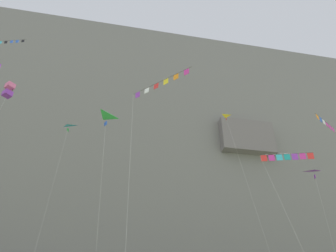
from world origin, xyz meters
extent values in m
cube|color=slate|center=(0.00, 68.37, 35.90)|extent=(180.00, 26.51, 71.79)
cube|color=slate|center=(23.70, 54.48, 40.60)|extent=(12.04, 3.08, 7.80)
cube|color=pink|center=(-18.79, 33.49, 30.79)|extent=(1.40, 1.40, 0.69)
cube|color=purple|center=(-18.79, 33.49, 29.52)|extent=(1.40, 1.40, 0.69)
cylinder|color=black|center=(-18.35, 33.49, 30.16)|extent=(0.03, 0.03, 1.87)
cylinder|color=black|center=(-19.24, 33.49, 30.16)|extent=(0.03, 0.03, 1.87)
cylinder|color=black|center=(15.86, 21.60, 21.83)|extent=(3.46, 2.12, 0.03)
cube|color=#CC3399|center=(17.30, 22.48, 21.56)|extent=(0.41, 0.27, 0.50)
cube|color=#CC3399|center=(16.73, 22.13, 21.56)|extent=(0.40, 0.26, 0.50)
cube|color=#CC3399|center=(16.15, 21.78, 21.56)|extent=(0.42, 0.30, 0.50)
cube|color=white|center=(15.58, 21.43, 21.56)|extent=(0.40, 0.27, 0.50)
cube|color=blue|center=(15.00, 21.08, 21.56)|extent=(0.42, 0.30, 0.50)
cube|color=orange|center=(14.43, 20.73, 21.56)|extent=(0.42, 0.29, 0.50)
pyramid|color=purple|center=(21.26, 32.12, 21.36)|extent=(2.13, 1.72, 0.36)
cube|color=purple|center=(21.44, 32.69, 21.24)|extent=(0.22, 0.53, 0.58)
cylinder|color=black|center=(-1.24, 20.04, 22.92)|extent=(4.54, 4.71, 0.03)
cube|color=purple|center=(-3.12, 21.99, 22.61)|extent=(0.41, 0.42, 0.56)
cube|color=white|center=(-2.37, 21.21, 22.61)|extent=(0.41, 0.42, 0.56)
cube|color=red|center=(-1.62, 20.43, 22.61)|extent=(0.41, 0.43, 0.56)
cube|color=yellow|center=(-0.86, 19.65, 22.61)|extent=(0.40, 0.41, 0.56)
cube|color=orange|center=(-0.11, 18.87, 22.61)|extent=(0.39, 0.40, 0.56)
cube|color=#CC3399|center=(0.65, 18.08, 22.61)|extent=(0.38, 0.39, 0.56)
cylinder|color=silver|center=(-3.48, 19.55, 11.52)|extent=(0.06, 5.67, 22.80)
cylinder|color=black|center=(-18.54, 27.51, 32.78)|extent=(4.67, 1.36, 0.02)
cube|color=#38B2D1|center=(-19.20, 27.70, 32.56)|extent=(0.36, 0.13, 0.40)
cube|color=black|center=(-18.54, 27.51, 32.56)|extent=(0.36, 0.16, 0.40)
cube|color=blue|center=(-17.87, 27.32, 32.56)|extent=(0.36, 0.14, 0.40)
cube|color=blue|center=(-17.21, 27.13, 32.56)|extent=(0.36, 0.16, 0.40)
cube|color=black|center=(-16.54, 26.94, 32.56)|extent=(0.36, 0.14, 0.40)
pyramid|color=#38B2D1|center=(-11.09, 35.05, 26.39)|extent=(1.76, 1.46, 0.35)
cube|color=green|center=(-10.91, 35.49, 26.32)|extent=(0.22, 0.44, 0.49)
cylinder|color=silver|center=(-11.25, 33.49, 13.22)|extent=(0.68, 4.03, 26.20)
pyramid|color=yellow|center=(9.68, 32.00, 28.19)|extent=(0.99, 0.64, 0.27)
cube|color=red|center=(9.66, 31.71, 28.16)|extent=(0.04, 0.31, 0.32)
cylinder|color=silver|center=(10.62, 28.86, 14.14)|extent=(1.93, 5.70, 28.05)
pyramid|color=green|center=(-6.23, 27.27, 22.33)|extent=(2.12, 1.98, 0.28)
cube|color=blue|center=(-5.90, 26.80, 22.18)|extent=(0.34, 0.43, 0.54)
cylinder|color=silver|center=(-5.40, 25.21, 11.15)|extent=(1.01, 3.20, 22.06)
cylinder|color=black|center=(10.90, 21.87, 17.71)|extent=(4.65, 1.48, 0.03)
cube|color=red|center=(8.91, 22.49, 17.37)|extent=(0.53, 0.20, 0.61)
cube|color=#CC3399|center=(9.57, 22.29, 17.37)|extent=(0.54, 0.23, 0.61)
cube|color=#38B2D1|center=(10.24, 22.08, 17.37)|extent=(0.54, 0.21, 0.61)
cube|color=teal|center=(10.90, 21.87, 17.37)|extent=(0.55, 0.24, 0.61)
cube|color=purple|center=(11.56, 21.67, 17.37)|extent=(0.54, 0.22, 0.61)
cube|color=#CC3399|center=(12.22, 21.46, 17.37)|extent=(0.53, 0.20, 0.61)
cube|color=red|center=(12.89, 21.25, 17.37)|extent=(0.54, 0.23, 0.61)
cylinder|color=silver|center=(9.24, 20.10, 8.91)|extent=(1.33, 5.00, 17.59)
camera|label=1|loc=(-4.85, -1.86, 3.30)|focal=34.69mm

